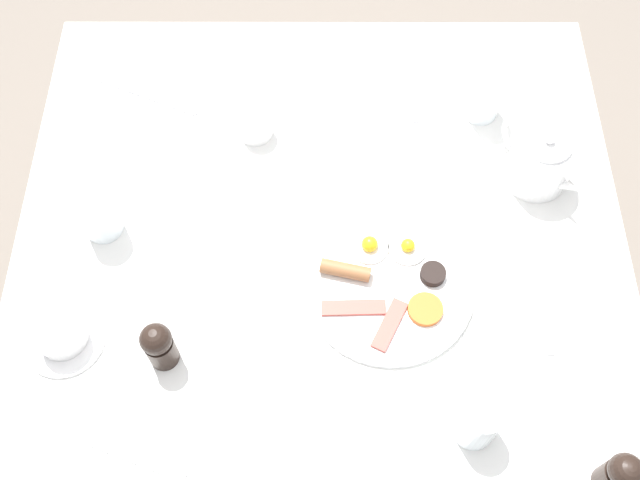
% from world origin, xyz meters
% --- Properties ---
extents(ground_plane, '(8.00, 8.00, 0.00)m').
position_xyz_m(ground_plane, '(0.00, 0.00, 0.00)').
color(ground_plane, '#70665B').
extents(table, '(1.09, 1.11, 0.76)m').
position_xyz_m(table, '(0.00, 0.00, 0.70)').
color(table, white).
rests_on(table, ground_plane).
extents(breakfast_plate, '(0.30, 0.30, 0.04)m').
position_xyz_m(breakfast_plate, '(-0.08, -0.12, 0.77)').
color(breakfast_plate, white).
rests_on(breakfast_plate, table).
extents(teapot_near, '(0.18, 0.13, 0.13)m').
position_xyz_m(teapot_near, '(0.15, -0.40, 0.82)').
color(teapot_near, white).
rests_on(teapot_near, table).
extents(teacup_with_saucer_left, '(0.14, 0.14, 0.07)m').
position_xyz_m(teacup_with_saucer_left, '(-0.18, 0.43, 0.79)').
color(teacup_with_saucer_left, white).
rests_on(teacup_with_saucer_left, table).
extents(water_glass_tall, '(0.07, 0.07, 0.12)m').
position_xyz_m(water_glass_tall, '(0.30, -0.32, 0.83)').
color(water_glass_tall, white).
rests_on(water_glass_tall, table).
extents(water_glass_short, '(0.07, 0.07, 0.10)m').
position_xyz_m(water_glass_short, '(-0.33, -0.24, 0.82)').
color(water_glass_short, white).
rests_on(water_glass_short, table).
extents(wine_glass_spare, '(0.07, 0.07, 0.12)m').
position_xyz_m(wine_glass_spare, '(0.04, 0.39, 0.82)').
color(wine_glass_spare, white).
rests_on(wine_glass_spare, table).
extents(creamer_jug, '(0.09, 0.06, 0.05)m').
position_xyz_m(creamer_jug, '(0.25, 0.13, 0.79)').
color(creamer_jug, white).
rests_on(creamer_jug, table).
extents(pepper_grinder, '(0.05, 0.05, 0.11)m').
position_xyz_m(pepper_grinder, '(-0.21, 0.26, 0.82)').
color(pepper_grinder, black).
rests_on(pepper_grinder, table).
extents(salt_grinder, '(0.05, 0.05, 0.11)m').
position_xyz_m(salt_grinder, '(-0.41, -0.44, 0.82)').
color(salt_grinder, black).
rests_on(salt_grinder, table).
extents(napkin_folded, '(0.18, 0.17, 0.01)m').
position_xyz_m(napkin_folded, '(-0.41, 0.06, 0.77)').
color(napkin_folded, white).
rests_on(napkin_folded, table).
extents(fork_by_plate, '(0.19, 0.02, 0.00)m').
position_xyz_m(fork_by_plate, '(-0.12, -0.38, 0.77)').
color(fork_by_plate, silver).
rests_on(fork_by_plate, table).
extents(knife_by_plate, '(0.10, 0.21, 0.00)m').
position_xyz_m(knife_by_plate, '(0.34, 0.35, 0.77)').
color(knife_by_plate, silver).
rests_on(knife_by_plate, table).
extents(spoon_for_tea, '(0.15, 0.03, 0.00)m').
position_xyz_m(spoon_for_tea, '(0.35, -0.18, 0.77)').
color(spoon_for_tea, silver).
rests_on(spoon_for_tea, table).
extents(fork_spare, '(0.07, 0.16, 0.00)m').
position_xyz_m(fork_spare, '(-0.38, 0.29, 0.77)').
color(fork_spare, silver).
rests_on(fork_spare, table).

